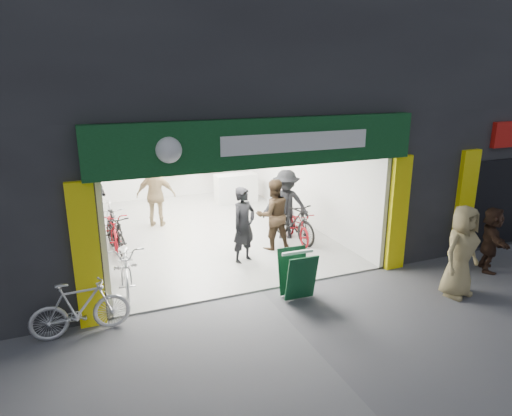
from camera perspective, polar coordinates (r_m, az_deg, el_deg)
ground at (r=9.46m, az=0.72°, el=-10.37°), size 60.00×60.00×0.00m
building at (r=13.44m, az=-4.18°, el=16.58°), size 17.00×10.27×8.00m
bike_left_front at (r=9.75m, az=-15.91°, el=-6.75°), size 0.88×2.08×1.06m
bike_left_midfront at (r=11.66m, az=-17.14°, el=-3.04°), size 0.76×1.81×1.05m
bike_left_midback at (r=12.23m, az=-17.40°, el=-2.42°), size 0.63×1.80×0.95m
bike_left_back at (r=12.43m, az=-17.53°, el=-1.85°), size 0.64×1.80×1.06m
bike_right_front at (r=12.02m, az=4.64°, el=-1.62°), size 0.82×1.90×1.10m
bike_right_mid at (r=12.07m, az=5.21°, el=-2.23°), size 0.72×1.64×0.84m
bike_right_back at (r=13.71m, az=3.03°, el=0.48°), size 0.59×1.71×1.01m
parked_bike at (r=8.36m, az=-21.11°, el=-11.58°), size 1.65×0.53×0.98m
customer_a at (r=10.51m, az=-1.53°, el=-2.20°), size 0.78×0.68×1.82m
customer_b at (r=11.31m, az=2.14°, el=-0.87°), size 0.92×0.74×1.81m
customer_c at (r=12.04m, az=3.75°, el=0.36°), size 1.40×1.14×1.89m
customer_d at (r=13.27m, az=-12.38°, el=1.55°), size 1.20×0.83×1.89m
pedestrian_near at (r=9.80m, az=24.24°, el=-4.98°), size 1.02×0.77×1.86m
pedestrian_far at (r=11.40m, az=27.31°, el=-3.50°), size 1.15×1.37×1.48m
sandwich_board at (r=9.04m, az=5.16°, el=-8.10°), size 0.65×0.65×0.95m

